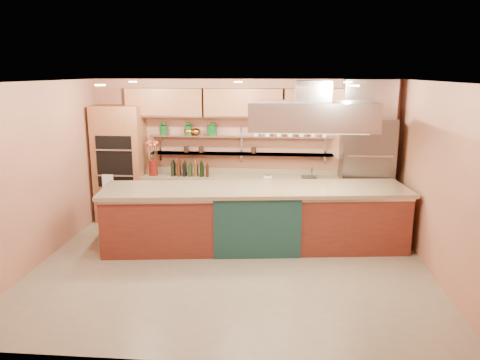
# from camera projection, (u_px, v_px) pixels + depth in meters

# --- Properties ---
(floor) EXTENTS (6.00, 5.00, 0.02)m
(floor) POSITION_uv_depth(u_px,v_px,m) (232.00, 266.00, 7.26)
(floor) COLOR gray
(floor) RESTS_ON ground
(ceiling) EXTENTS (6.00, 5.00, 0.02)m
(ceiling) POSITION_uv_depth(u_px,v_px,m) (231.00, 82.00, 6.62)
(ceiling) COLOR black
(ceiling) RESTS_ON wall_back
(wall_back) EXTENTS (6.00, 0.04, 2.80)m
(wall_back) POSITION_uv_depth(u_px,v_px,m) (244.00, 150.00, 9.37)
(wall_back) COLOR #BA7757
(wall_back) RESTS_ON floor
(wall_front) EXTENTS (6.00, 0.04, 2.80)m
(wall_front) POSITION_uv_depth(u_px,v_px,m) (204.00, 235.00, 4.51)
(wall_front) COLOR #BA7757
(wall_front) RESTS_ON floor
(wall_left) EXTENTS (0.04, 5.00, 2.80)m
(wall_left) POSITION_uv_depth(u_px,v_px,m) (37.00, 174.00, 7.19)
(wall_left) COLOR #BA7757
(wall_left) RESTS_ON floor
(wall_right) EXTENTS (0.04, 5.00, 2.80)m
(wall_right) POSITION_uv_depth(u_px,v_px,m) (439.00, 182.00, 6.69)
(wall_right) COLOR #BA7757
(wall_right) RESTS_ON floor
(oven_stack) EXTENTS (0.95, 0.64, 2.30)m
(oven_stack) POSITION_uv_depth(u_px,v_px,m) (120.00, 164.00, 9.32)
(oven_stack) COLOR #9A5B38
(oven_stack) RESTS_ON floor
(refrigerator) EXTENTS (0.95, 0.72, 2.10)m
(refrigerator) POSITION_uv_depth(u_px,v_px,m) (365.00, 173.00, 8.90)
(refrigerator) COLOR slate
(refrigerator) RESTS_ON floor
(back_counter) EXTENTS (3.84, 0.64, 0.93)m
(back_counter) POSITION_uv_depth(u_px,v_px,m) (240.00, 199.00, 9.29)
(back_counter) COLOR tan
(back_counter) RESTS_ON floor
(wall_shelf_lower) EXTENTS (3.60, 0.26, 0.03)m
(wall_shelf_lower) POSITION_uv_depth(u_px,v_px,m) (241.00, 154.00, 9.25)
(wall_shelf_lower) COLOR #B0B2B8
(wall_shelf_lower) RESTS_ON wall_back
(wall_shelf_upper) EXTENTS (3.60, 0.26, 0.03)m
(wall_shelf_upper) POSITION_uv_depth(u_px,v_px,m) (241.00, 136.00, 9.18)
(wall_shelf_upper) COLOR #B0B2B8
(wall_shelf_upper) RESTS_ON wall_back
(upper_cabinets) EXTENTS (4.60, 0.36, 0.55)m
(upper_cabinets) POSITION_uv_depth(u_px,v_px,m) (243.00, 103.00, 8.98)
(upper_cabinets) COLOR #9A5B38
(upper_cabinets) RESTS_ON wall_back
(range_hood) EXTENTS (2.00, 1.00, 0.45)m
(range_hood) POSITION_uv_depth(u_px,v_px,m) (312.00, 116.00, 7.48)
(range_hood) COLOR #B0B2B8
(range_hood) RESTS_ON ceiling
(ceiling_downlights) EXTENTS (4.00, 2.80, 0.02)m
(ceiling_downlights) POSITION_uv_depth(u_px,v_px,m) (232.00, 83.00, 6.82)
(ceiling_downlights) COLOR #FFE5A5
(ceiling_downlights) RESTS_ON ceiling
(island) EXTENTS (5.10, 1.68, 1.04)m
(island) POSITION_uv_depth(u_px,v_px,m) (255.00, 217.00, 7.95)
(island) COLOR maroon
(island) RESTS_ON floor
(flower_vase) EXTENTS (0.20, 0.20, 0.30)m
(flower_vase) POSITION_uv_depth(u_px,v_px,m) (153.00, 168.00, 9.25)
(flower_vase) COLOR #5C120D
(flower_vase) RESTS_ON back_counter
(oil_bottle_cluster) EXTENTS (0.83, 0.53, 0.26)m
(oil_bottle_cluster) POSITION_uv_depth(u_px,v_px,m) (190.00, 170.00, 9.19)
(oil_bottle_cluster) COLOR black
(oil_bottle_cluster) RESTS_ON back_counter
(kitchen_scale) EXTENTS (0.18, 0.16, 0.08)m
(kitchen_scale) POSITION_uv_depth(u_px,v_px,m) (268.00, 175.00, 9.08)
(kitchen_scale) COLOR silver
(kitchen_scale) RESTS_ON back_counter
(bar_faucet) EXTENTS (0.03, 0.03, 0.21)m
(bar_faucet) POSITION_uv_depth(u_px,v_px,m) (312.00, 172.00, 9.09)
(bar_faucet) COLOR silver
(bar_faucet) RESTS_ON back_counter
(copper_kettle) EXTENTS (0.23, 0.23, 0.14)m
(copper_kettle) POSITION_uv_depth(u_px,v_px,m) (196.00, 131.00, 9.23)
(copper_kettle) COLOR #BF6E2C
(copper_kettle) RESTS_ON wall_shelf_upper
(green_canister) EXTENTS (0.18, 0.18, 0.20)m
(green_canister) POSITION_uv_depth(u_px,v_px,m) (211.00, 130.00, 9.20)
(green_canister) COLOR #0E4315
(green_canister) RESTS_ON wall_shelf_upper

